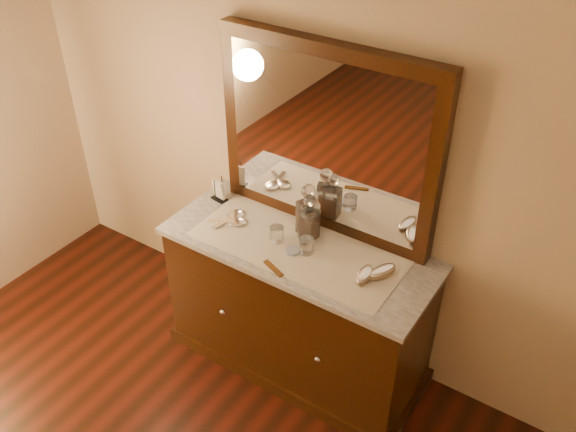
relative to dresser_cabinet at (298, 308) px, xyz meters
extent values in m
plane|color=tan|center=(0.00, 0.29, 0.99)|extent=(4.50, 4.50, 0.00)
cube|color=black|center=(0.00, 0.00, 0.00)|extent=(1.40, 0.55, 0.82)
cube|color=black|center=(0.00, 0.00, -0.37)|extent=(1.46, 0.59, 0.08)
sphere|color=silver|center=(-0.30, -0.28, 0.04)|extent=(0.04, 0.04, 0.04)
sphere|color=silver|center=(0.30, -0.28, 0.04)|extent=(0.04, 0.04, 0.04)
cube|color=silver|center=(0.00, 0.00, 0.42)|extent=(1.44, 0.59, 0.03)
cube|color=black|center=(0.00, 0.25, 0.94)|extent=(1.20, 0.08, 1.00)
cube|color=white|center=(0.00, 0.21, 0.94)|extent=(1.06, 0.01, 0.86)
cube|color=silver|center=(0.00, -0.02, 0.44)|extent=(1.10, 0.45, 0.00)
cylinder|color=white|center=(0.00, -0.06, 0.45)|extent=(0.10, 0.10, 0.01)
cube|color=brown|center=(0.00, -0.22, 0.45)|extent=(0.14, 0.07, 0.01)
cube|color=black|center=(-0.61, 0.11, 0.44)|extent=(0.10, 0.07, 0.01)
cylinder|color=black|center=(-0.61, 0.08, 0.51)|extent=(0.01, 0.01, 0.14)
cylinder|color=black|center=(-0.60, 0.14, 0.51)|extent=(0.01, 0.01, 0.14)
cube|color=white|center=(-0.61, 0.11, 0.51)|extent=(0.08, 0.05, 0.11)
cube|color=#934515|center=(-0.02, 0.12, 0.51)|extent=(0.10, 0.10, 0.13)
cube|color=white|center=(-0.02, 0.12, 0.54)|extent=(0.12, 0.12, 0.19)
cylinder|color=white|center=(-0.02, 0.12, 0.65)|extent=(0.05, 0.05, 0.03)
sphere|color=white|center=(-0.02, 0.12, 0.71)|extent=(0.10, 0.10, 0.07)
cube|color=#934515|center=(0.01, 0.09, 0.50)|extent=(0.07, 0.07, 0.12)
cube|color=white|center=(0.01, 0.09, 0.53)|extent=(0.09, 0.09, 0.17)
cylinder|color=white|center=(0.01, 0.09, 0.63)|extent=(0.04, 0.04, 0.03)
sphere|color=white|center=(0.01, 0.09, 0.68)|extent=(0.07, 0.07, 0.07)
ellipsoid|color=#8F7458|center=(0.40, -0.04, 0.46)|extent=(0.08, 0.15, 0.02)
ellipsoid|color=silver|center=(0.40, -0.04, 0.47)|extent=(0.08, 0.15, 0.02)
ellipsoid|color=#8F7458|center=(0.46, 0.03, 0.46)|extent=(0.12, 0.17, 0.02)
ellipsoid|color=silver|center=(0.46, 0.03, 0.47)|extent=(0.12, 0.17, 0.02)
ellipsoid|color=silver|center=(-0.43, 0.03, 0.45)|extent=(0.10, 0.12, 0.02)
cube|color=silver|center=(-0.44, -0.07, 0.45)|extent=(0.05, 0.14, 0.01)
ellipsoid|color=silver|center=(-0.38, -0.02, 0.45)|extent=(0.13, 0.13, 0.02)
cube|color=silver|center=(-0.46, -0.07, 0.45)|extent=(0.13, 0.09, 0.01)
cylinder|color=white|center=(0.06, -0.02, 0.49)|extent=(0.07, 0.07, 0.08)
cylinder|color=white|center=(-0.12, -0.03, 0.49)|extent=(0.07, 0.07, 0.08)
camera|label=1|loc=(1.31, -2.08, 2.40)|focal=38.23mm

